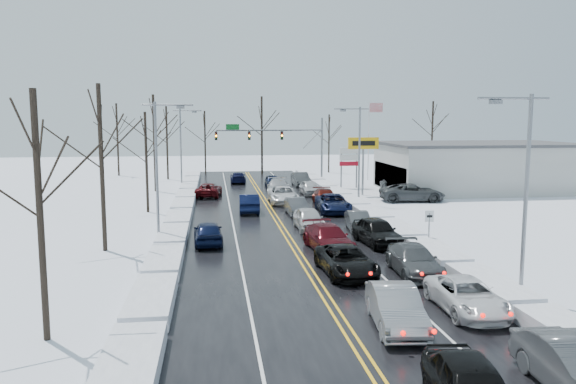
{
  "coord_description": "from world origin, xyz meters",
  "views": [
    {
      "loc": [
        -4.92,
        -40.46,
        7.98
      ],
      "look_at": [
        0.59,
        0.65,
        2.5
      ],
      "focal_mm": 35.0,
      "sensor_mm": 36.0,
      "label": 1
    }
  ],
  "objects": [
    {
      "name": "tree_left_c",
      "position": [
        -10.5,
        8.0,
        5.94
      ],
      "size": [
        3.4,
        3.4,
        8.5
      ],
      "color": "#2D231C",
      "rests_on": "ground"
    },
    {
      "name": "tree_left_e",
      "position": [
        -10.8,
        34.0,
        6.64
      ],
      "size": [
        3.8,
        3.8,
        9.5
      ],
      "color": "#2D231C",
      "rests_on": "ground"
    },
    {
      "name": "tree_far_b",
      "position": [
        -6.0,
        41.0,
        6.29
      ],
      "size": [
        3.6,
        3.6,
        9.0
      ],
      "color": "#2D231C",
      "rests_on": "ground"
    },
    {
      "name": "queued_car_4",
      "position": [
        1.83,
        -1.31,
        0.0
      ],
      "size": [
        1.91,
        4.6,
        1.56
      ],
      "primitive_type": "imported",
      "rotation": [
        0.0,
        0.0,
        0.01
      ],
      "color": "silver",
      "rests_on": "ground"
    },
    {
      "name": "queued_car_5",
      "position": [
        1.87,
        4.93,
        0.0
      ],
      "size": [
        1.66,
        4.34,
        1.41
      ],
      "primitive_type": "imported",
      "rotation": [
        0.0,
        0.0,
        0.04
      ],
      "color": "#45474B",
      "rests_on": "ground"
    },
    {
      "name": "oncoming_car_0",
      "position": [
        -1.93,
        6.86,
        0.0
      ],
      "size": [
        1.81,
        4.82,
        1.57
      ],
      "primitive_type": "imported",
      "rotation": [
        0.0,
        0.0,
        3.11
      ],
      "color": "black",
      "rests_on": "ground"
    },
    {
      "name": "queued_car_14",
      "position": [
        5.16,
        5.75,
        0.0
      ],
      "size": [
        2.86,
        5.7,
        1.55
      ],
      "primitive_type": "imported",
      "rotation": [
        0.0,
        0.0,
        -0.05
      ],
      "color": "black",
      "rests_on": "ground"
    },
    {
      "name": "road_surface",
      "position": [
        0.0,
        2.0,
        0.01
      ],
      "size": [
        14.0,
        84.0,
        0.01
      ],
      "primitive_type": "cube",
      "color": "black",
      "rests_on": "ground"
    },
    {
      "name": "queued_car_1",
      "position": [
        1.92,
        -20.5,
        0.0
      ],
      "size": [
        2.18,
        4.91,
        1.57
      ],
      "primitive_type": "imported",
      "rotation": [
        0.0,
        0.0,
        -0.11
      ],
      "color": "gray",
      "rests_on": "ground"
    },
    {
      "name": "queued_car_2",
      "position": [
        1.77,
        -13.06,
        0.0
      ],
      "size": [
        2.65,
        5.31,
        1.44
      ],
      "primitive_type": "imported",
      "rotation": [
        0.0,
        0.0,
        0.05
      ],
      "color": "black",
      "rests_on": "ground"
    },
    {
      "name": "used_vehicles_sign",
      "position": [
        10.5,
        22.0,
        3.32
      ],
      "size": [
        2.2,
        0.22,
        4.65
      ],
      "color": "slate",
      "rests_on": "ground"
    },
    {
      "name": "tree_far_c",
      "position": [
        2.0,
        39.0,
        7.68
      ],
      "size": [
        4.4,
        4.4,
        11.0
      ],
      "color": "#2D231C",
      "rests_on": "ground"
    },
    {
      "name": "streetlight_ne",
      "position": [
        8.3,
        10.0,
        5.31
      ],
      "size": [
        3.2,
        0.25,
        9.0
      ],
      "color": "slate",
      "rests_on": "ground"
    },
    {
      "name": "dealership_building",
      "position": [
        23.98,
        18.0,
        2.66
      ],
      "size": [
        20.4,
        12.4,
        5.3
      ],
      "color": "#BABAB4",
      "rests_on": "ground"
    },
    {
      "name": "flagpole",
      "position": [
        15.17,
        30.0,
        5.93
      ],
      "size": [
        1.87,
        1.2,
        10.0
      ],
      "color": "silver",
      "rests_on": "ground"
    },
    {
      "name": "tree_far_a",
      "position": [
        -18.0,
        40.0,
        6.99
      ],
      "size": [
        4.0,
        4.0,
        10.0
      ],
      "color": "#2D231C",
      "rests_on": "ground"
    },
    {
      "name": "oncoming_car_1",
      "position": [
        -5.41,
        16.83,
        0.0
      ],
      "size": [
        2.93,
        5.35,
        1.42
      ],
      "primitive_type": "imported",
      "rotation": [
        0.0,
        0.0,
        3.03
      ],
      "color": "#49090D",
      "rests_on": "ground"
    },
    {
      "name": "queued_car_11",
      "position": [
        5.22,
        -13.51,
        0.0
      ],
      "size": [
        2.31,
        5.18,
        1.48
      ],
      "primitive_type": "imported",
      "rotation": [
        0.0,
        0.0,
        -0.05
      ],
      "color": "#424547",
      "rests_on": "ground"
    },
    {
      "name": "tree_far_d",
      "position": [
        12.0,
        40.5,
        5.94
      ],
      "size": [
        3.4,
        3.4,
        8.5
      ],
      "color": "#2D231C",
      "rests_on": "ground"
    },
    {
      "name": "tree_left_b",
      "position": [
        -11.5,
        -6.0,
        6.99
      ],
      "size": [
        4.0,
        4.0,
        10.0
      ],
      "color": "#2D231C",
      "rests_on": "ground"
    },
    {
      "name": "streetlight_se",
      "position": [
        8.3,
        -18.0,
        5.31
      ],
      "size": [
        3.2,
        0.25,
        9.0
      ],
      "color": "slate",
      "rests_on": "ground"
    },
    {
      "name": "parked_car_1",
      "position": [
        17.16,
        16.64,
        0.0
      ],
      "size": [
        2.67,
        5.63,
        1.59
      ],
      "primitive_type": "imported",
      "rotation": [
        0.0,
        0.0,
        -0.08
      ],
      "color": "#45484B",
      "rests_on": "ground"
    },
    {
      "name": "queued_car_12",
      "position": [
        5.33,
        -6.59,
        0.0
      ],
      "size": [
        2.51,
        5.18,
        1.7
      ],
      "primitive_type": "imported",
      "rotation": [
        0.0,
        0.0,
        0.1
      ],
      "color": "black",
      "rests_on": "ground"
    },
    {
      "name": "snow_bank_right",
      "position": [
        7.6,
        2.0,
        0.0
      ],
      "size": [
        1.85,
        72.0,
        0.68
      ],
      "primitive_type": "cube",
      "color": "silver",
      "rests_on": "ground"
    },
    {
      "name": "parked_car_2",
      "position": [
        14.82,
        21.07,
        0.0
      ],
      "size": [
        2.39,
        4.9,
        1.61
      ],
      "primitive_type": "imported",
      "rotation": [
        0.0,
        0.0,
        3.03
      ],
      "color": "#3F4144",
      "rests_on": "ground"
    },
    {
      "name": "tree_far_e",
      "position": [
        28.0,
        41.0,
        7.33
      ],
      "size": [
        4.2,
        4.2,
        10.5
      ],
      "color": "#2D231C",
      "rests_on": "ground"
    },
    {
      "name": "streetlight_nw",
      "position": [
        -8.3,
        24.0,
        5.31
      ],
      "size": [
        3.2,
        0.25,
        9.0
      ],
      "color": "slate",
      "rests_on": "ground"
    },
    {
      "name": "queued_car_6",
      "position": [
        1.57,
        11.5,
        0.0
      ],
      "size": [
        2.7,
        5.69,
        1.57
      ],
      "primitive_type": "imported",
      "rotation": [
        0.0,
        0.0,
        -0.02
      ],
      "color": "silver",
      "rests_on": "ground"
    },
    {
      "name": "queued_car_10",
      "position": [
        5.41,
        -19.24,
        0.0
      ],
      "size": [
        2.38,
        4.96,
        1.36
      ],
      "primitive_type": "imported",
      "rotation": [
        0.0,
        0.0,
        -0.02
      ],
      "color": "silver",
      "rests_on": "ground"
    },
    {
      "name": "tree_left_d",
      "position": [
        -11.2,
        22.0,
        7.33
      ],
      "size": [
        4.2,
        4.2,
        10.5
      ],
      "color": "#2D231C",
      "rests_on": "ground"
    },
    {
      "name": "parked_car_0",
      "position": [
        14.06,
        11.02,
        0.0
      ],
      "size": [
        6.41,
        3.4,
        1.72
      ],
      "primitive_type": "imported",
      "rotation": [
        0.0,
        0.0,
        1.48
      ],
      "color": "#3D4042",
      "rests_on": "ground"
    },
    {
      "name": "snow_bank_left",
      "position": [
        -7.6,
        2.0,
        0.0
      ],
      "size": [
        1.85,
        72.0,
        0.68
      ],
      "primitive_type": "cube",
      "color": "silver",
      "rests_on": "ground"
    },
    {
      "name": "queued_car_16",
      "position": [
        5.07,
        16.75,
        0.0
      ],
      "size": [
        1.86,
        4.44,
        1.5
      ],
      "primitive_type": "imported",
      "rotation": [
        0.0,
        0.0,
        0.02
      ],
      "color": "#BCBCBE",
      "rests_on": "ground"
    },
    {
      "name": "oncoming_car_3",
      "position": [
        -5.3,
        -5.09,
        0.0
      ],
      "size": [
        1.96,
        4.47,
        1.5
      ],
      "primitive_type": "imported",
      "rotation": [
        0.0,
        0.0,
        3.18
      ],
      "color": "black",
      "rests_on": "ground"
    },
    {
      "name": "queued_car_8",
      "position": [
        1.89,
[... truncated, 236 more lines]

